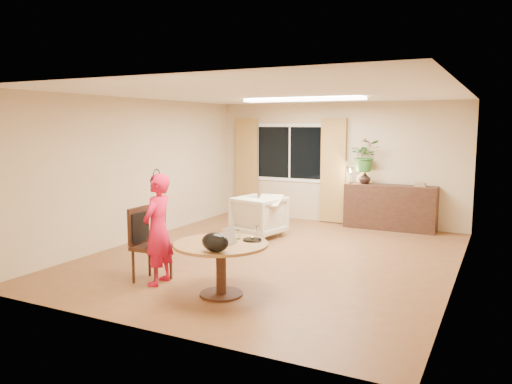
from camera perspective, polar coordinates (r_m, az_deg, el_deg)
floor at (r=8.16m, az=2.06°, el=-7.38°), size 6.50×6.50×0.00m
ceiling at (r=7.89m, az=2.15°, el=11.17°), size 6.50×6.50×0.00m
wall_back at (r=10.95m, az=9.23°, el=3.28°), size 5.50×0.00×5.50m
wall_left at (r=9.40m, az=-13.33°, el=2.47°), size 0.00×6.50×6.50m
wall_right at (r=7.23m, az=22.34°, el=0.59°), size 0.00×6.50×6.50m
window at (r=11.30m, az=3.88°, el=4.51°), size 1.70×0.03×1.30m
curtain_left at (r=11.70m, az=-1.03°, el=2.90°), size 0.55×0.08×2.25m
curtain_right at (r=10.88m, az=8.81°, el=2.45°), size 0.55×0.08×2.25m
ceiling_panel at (r=8.99m, az=5.39°, el=10.49°), size 2.20×0.35×0.05m
dining_table at (r=6.25m, az=-4.02°, el=-7.09°), size 1.18×1.18×0.67m
dining_chair at (r=6.93m, az=-11.83°, el=-5.94°), size 0.50×0.46×1.01m
child at (r=6.75m, az=-11.15°, el=-4.21°), size 0.59×0.43×1.49m
laptop at (r=6.17m, az=-4.29°, el=-4.82°), size 0.36×0.26×0.23m
tumbler at (r=6.41m, az=-2.13°, el=-4.86°), size 0.09×0.09×0.12m
wine_glass at (r=6.22m, az=0.11°, el=-4.80°), size 0.08×0.08×0.21m
pot_lid at (r=6.32m, az=-0.44°, el=-5.40°), size 0.30×0.30×0.04m
handbag at (r=5.76m, az=-4.69°, el=-5.74°), size 0.38×0.27×0.23m
armchair at (r=9.53m, az=0.38°, el=-2.78°), size 0.99×1.01×0.78m
throw at (r=9.33m, az=1.56°, el=-0.49°), size 0.54×0.62×0.03m
sideboard at (r=10.51m, az=15.07°, el=-1.70°), size 1.82×0.45×0.91m
vase at (r=10.55m, az=12.32°, el=1.60°), size 0.29×0.29×0.25m
bouquet at (r=10.52m, az=12.39°, el=4.07°), size 0.72×0.67×0.66m
book_stack at (r=10.35m, az=18.27°, el=0.83°), size 0.24×0.20×0.09m
desk_lamp at (r=10.58m, az=10.72°, el=1.93°), size 0.16×0.16×0.35m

